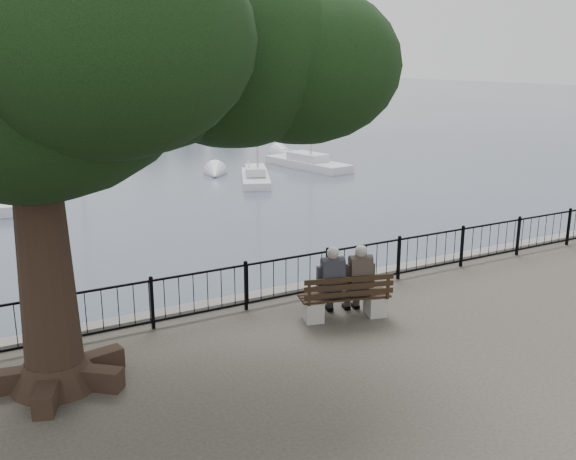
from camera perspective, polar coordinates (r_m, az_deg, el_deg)
harbor at (r=14.59m, az=-0.96°, el=-7.55°), size 260.00×260.00×1.20m
railing at (r=13.80m, az=0.00°, el=-4.18°), size 22.06×0.06×1.00m
bench at (r=13.05m, az=5.10°, el=-6.43°), size 1.91×1.02×0.97m
person_left at (r=12.93m, az=3.78°, el=-4.86°), size 0.58×0.83×1.53m
person_right at (r=13.11m, az=6.20°, el=-4.64°), size 0.58×0.83×1.53m
tree at (r=10.33m, az=-18.30°, el=15.72°), size 9.96×6.96×8.13m
lion_monument at (r=59.56m, az=-21.18°, el=10.16°), size 5.71×5.71×8.49m
sailboat_b at (r=30.43m, az=-23.39°, el=2.87°), size 2.61×6.04×12.58m
sailboat_c at (r=32.83m, az=-2.90°, el=4.83°), size 3.16×4.92×9.99m
sailboat_d at (r=37.19m, az=1.77°, el=6.03°), size 2.65×6.19×10.94m
sailboat_f at (r=39.74m, az=-18.09°, el=5.95°), size 3.55×6.21×12.85m
far_shore at (r=93.95m, az=-9.35°, el=13.51°), size 30.00×8.60×9.18m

